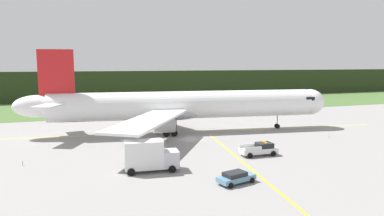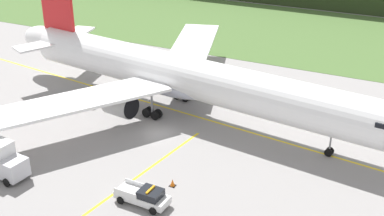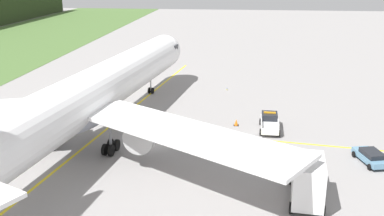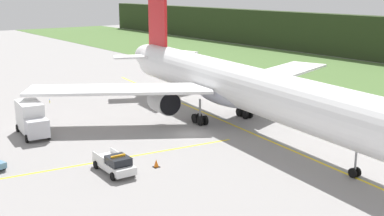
{
  "view_description": "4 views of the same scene",
  "coord_description": "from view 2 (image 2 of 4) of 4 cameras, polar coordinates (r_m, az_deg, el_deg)",
  "views": [
    {
      "loc": [
        -18.44,
        -54.7,
        13.01
      ],
      "look_at": [
        3.05,
        8.06,
        4.33
      ],
      "focal_mm": 31.92,
      "sensor_mm": 36.0,
      "label": 1
    },
    {
      "loc": [
        27.75,
        -46.81,
        28.94
      ],
      "look_at": [
        5.37,
        -1.3,
        5.05
      ],
      "focal_mm": 47.51,
      "sensor_mm": 36.0,
      "label": 2
    },
    {
      "loc": [
        -43.29,
        -9.47,
        18.15
      ],
      "look_at": [
        6.17,
        -3.86,
        2.29
      ],
      "focal_mm": 41.36,
      "sensor_mm": 36.0,
      "label": 3
    },
    {
      "loc": [
        44.72,
        -32.61,
        16.64
      ],
      "look_at": [
        6.02,
        -4.14,
        4.89
      ],
      "focal_mm": 46.06,
      "sensor_mm": 36.0,
      "label": 4
    }
  ],
  "objects": [
    {
      "name": "apron_cone",
      "position": [
        51.64,
        -2.2,
        -8.38
      ],
      "size": [
        0.62,
        0.62,
        0.77
      ],
      "color": "black",
      "rests_on": "ground"
    },
    {
      "name": "ground",
      "position": [
        61.64,
        -3.96,
        -2.84
      ],
      "size": [
        320.0,
        320.0,
        0.0
      ],
      "primitive_type": "plane",
      "color": "gray"
    },
    {
      "name": "grass_verge",
      "position": [
        102.91,
        9.57,
        8.56
      ],
      "size": [
        320.0,
        38.45,
        0.04
      ],
      "primitive_type": "cube",
      "color": "#476732",
      "rests_on": "ground"
    },
    {
      "name": "ops_pickup_truck",
      "position": [
        49.0,
        -5.4,
        -9.81
      ],
      "size": [
        5.38,
        2.39,
        1.94
      ],
      "color": "silver",
      "rests_on": "ground"
    },
    {
      "name": "airliner",
      "position": [
        64.46,
        -0.87,
        3.49
      ],
      "size": [
        59.18,
        46.89,
        15.45
      ],
      "color": "white",
      "rests_on": "ground"
    },
    {
      "name": "taxiway_centerline_main",
      "position": [
        66.12,
        -0.3,
        -0.73
      ],
      "size": [
        78.5,
        10.68,
        0.01
      ],
      "primitive_type": "cube",
      "rotation": [
        0.0,
        0.0,
        -0.13
      ],
      "color": "yellow",
      "rests_on": "ground"
    },
    {
      "name": "taxiway_centerline_spur",
      "position": [
        50.01,
        -10.41,
        -10.62
      ],
      "size": [
        4.86,
        34.54,
        0.01
      ],
      "primitive_type": "cube",
      "rotation": [
        0.0,
        0.0,
        1.44
      ],
      "color": "yellow",
      "rests_on": "ground"
    }
  ]
}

